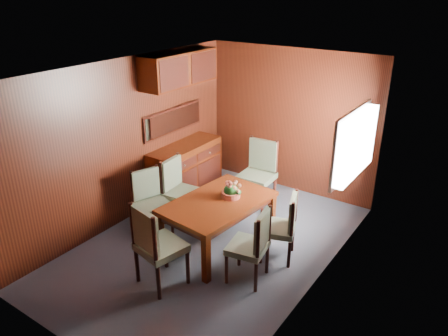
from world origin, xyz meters
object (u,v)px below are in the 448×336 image
Objects in this scene: chair_right_near at (253,242)px; chair_head at (155,243)px; flower_centerpiece at (231,188)px; dining_table at (218,207)px; sideboard at (186,170)px; chair_left_near at (150,198)px.

chair_right_near is 0.89× the size of chair_head.
chair_right_near is 0.92m from flower_centerpiece.
dining_table is 1.46× the size of chair_head.
flower_centerpiece is (0.08, 0.18, 0.23)m from dining_table.
flower_centerpiece is at bearing -28.59° from sideboard.
chair_right_near is (1.79, -0.14, 0.00)m from chair_left_near.
chair_right_near reaches higher than dining_table.
flower_centerpiece is at bearing 129.85° from chair_left_near.
sideboard is at bearing -145.52° from chair_left_near.
chair_left_near is (-1.02, -0.23, -0.07)m from dining_table.
chair_head is 1.32m from flower_centerpiece.
sideboard is 1.47× the size of chair_right_near.
sideboard is 1.22m from chair_left_near.
chair_right_near is (2.10, -1.32, 0.08)m from sideboard.
sideboard is 1.65m from flower_centerpiece.
dining_table is at bearing 122.19° from chair_left_near.
dining_table is 0.85m from chair_right_near.
flower_centerpiece is (1.10, 0.41, 0.30)m from chair_left_near.
sideboard is 1.30× the size of chair_head.
chair_left_near is (0.31, -1.18, 0.08)m from sideboard.
sideboard is at bearing 133.25° from chair_head.
chair_right_near is at bearing -32.09° from sideboard.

